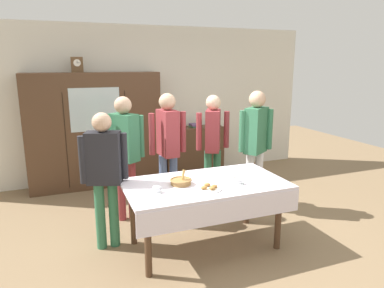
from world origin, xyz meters
TOP-DOWN VIEW (x-y plane):
  - ground_plane at (0.00, 0.00)m, footprint 12.00×12.00m
  - back_wall at (0.00, 2.65)m, footprint 6.40×0.10m
  - dining_table at (0.00, -0.23)m, footprint 1.77×0.98m
  - wall_cabinet at (-0.90, 2.35)m, footprint 2.16×0.46m
  - mantel_clock at (-1.11, 2.35)m, footprint 0.18×0.11m
  - bookshelf_low at (0.89, 2.41)m, footprint 1.12×0.35m
  - book_stack at (0.89, 2.41)m, footprint 0.15×0.20m
  - tea_cup_far_right at (-0.58, -0.31)m, footprint 0.13×0.13m
  - tea_cup_near_left at (0.34, -0.19)m, footprint 0.13×0.13m
  - tea_cup_mid_right at (0.32, -0.38)m, footprint 0.13×0.13m
  - bread_basket at (-0.27, -0.16)m, footprint 0.24×0.24m
  - pastry_plate at (-0.05, -0.41)m, footprint 0.28×0.28m
  - spoon_back_edge at (0.21, 0.13)m, footprint 0.12×0.02m
  - spoon_near_left at (0.75, -0.12)m, footprint 0.12×0.02m
  - person_behind_table_right at (0.63, 0.97)m, footprint 0.52×0.41m
  - person_beside_shelf at (-1.03, 0.18)m, footprint 0.52×0.31m
  - person_by_cabinet at (-0.69, 0.84)m, footprint 0.52×0.41m
  - person_behind_table_left at (1.07, 0.52)m, footprint 0.52×0.37m
  - person_near_right_end at (-0.10, 0.86)m, footprint 0.52×0.38m

SIDE VIEW (x-z plane):
  - ground_plane at x=0.00m, z-range 0.00..0.00m
  - bookshelf_low at x=0.89m, z-range 0.00..0.89m
  - dining_table at x=0.00m, z-range 0.28..1.05m
  - spoon_back_edge at x=0.21m, z-range 0.77..0.78m
  - spoon_near_left at x=0.75m, z-range 0.77..0.78m
  - pastry_plate at x=-0.05m, z-range 0.76..0.81m
  - tea_cup_mid_right at x=0.32m, z-range 0.76..0.83m
  - tea_cup_far_right at x=-0.58m, z-range 0.77..0.83m
  - tea_cup_near_left at x=0.34m, z-range 0.77..0.83m
  - bread_basket at x=-0.27m, z-range 0.72..0.88m
  - book_stack at x=0.89m, z-range 0.89..0.95m
  - person_beside_shelf at x=-1.03m, z-range 0.16..1.71m
  - wall_cabinet at x=-0.90m, z-range 0.00..1.91m
  - person_behind_table_right at x=0.63m, z-range 0.17..1.79m
  - person_by_cabinet at x=-0.69m, z-range 0.18..1.83m
  - person_near_right_end at x=-0.10m, z-range 0.18..1.86m
  - person_behind_table_left at x=1.07m, z-range 0.19..1.88m
  - back_wall at x=0.00m, z-range 0.00..2.70m
  - mantel_clock at x=-1.11m, z-range 1.91..2.15m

